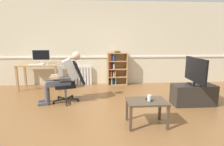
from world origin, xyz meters
TOP-DOWN VIEW (x-y plane):
  - ground_plane at (0.00, 0.00)m, footprint 18.00×18.00m
  - back_wall at (0.00, 2.65)m, footprint 12.00×0.13m
  - computer_desk at (-1.97, 2.15)m, footprint 1.19×0.66m
  - imac_monitor at (-1.92, 2.23)m, footprint 0.54×0.14m
  - keyboard at (-2.00, 2.01)m, footprint 0.40×0.12m
  - computer_mouse at (-1.68, 2.03)m, footprint 0.06×0.10m
  - bookshelf at (0.39, 2.44)m, footprint 0.65×0.29m
  - radiator at (-0.79, 2.54)m, footprint 0.75×0.08m
  - office_chair at (-0.83, 0.91)m, footprint 0.78×0.64m
  - person_seated at (-1.00, 0.87)m, footprint 1.02×0.52m
  - tv_stand at (2.00, 0.46)m, footprint 0.96×0.42m
  - tv_screen at (2.00, 0.46)m, footprint 0.22×0.96m
  - coffee_table at (0.66, -0.44)m, footprint 0.69×0.47m
  - drinking_glass at (0.70, -0.45)m, footprint 0.07×0.07m
  - spare_remote at (0.70, -0.43)m, footprint 0.10×0.15m

SIDE VIEW (x-z plane):
  - ground_plane at x=0.00m, z-range 0.00..0.00m
  - tv_stand at x=2.00m, z-range 0.00..0.47m
  - radiator at x=-0.79m, z-range 0.00..0.61m
  - coffee_table at x=0.66m, z-range 0.15..0.60m
  - spare_remote at x=0.70m, z-range 0.45..0.47m
  - drinking_glass at x=0.70m, z-range 0.45..0.55m
  - office_chair at x=-0.83m, z-range 0.04..1.02m
  - bookshelf at x=0.39m, z-range -0.02..1.12m
  - computer_desk at x=-1.97m, z-range 0.27..1.02m
  - person_seated at x=-1.00m, z-range 0.04..1.26m
  - keyboard at x=-2.00m, z-range 0.76..0.78m
  - computer_mouse at x=-1.68m, z-range 0.76..0.79m
  - tv_screen at x=2.00m, z-range 0.49..1.11m
  - imac_monitor at x=-1.92m, z-range 0.79..1.22m
  - back_wall at x=0.00m, z-range 0.00..2.70m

